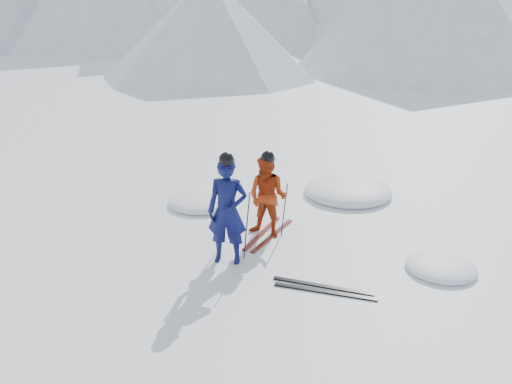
% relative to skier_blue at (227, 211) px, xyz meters
% --- Properties ---
extents(ground, '(160.00, 160.00, 0.00)m').
position_rel_skier_blue_xyz_m(ground, '(1.96, 0.30, -0.97)').
color(ground, white).
rests_on(ground, ground).
extents(skier_blue, '(0.83, 0.68, 1.95)m').
position_rel_skier_blue_xyz_m(skier_blue, '(0.00, 0.00, 0.00)').
color(skier_blue, '#0B1047').
rests_on(skier_blue, ground).
extents(skier_red, '(0.82, 0.65, 1.65)m').
position_rel_skier_blue_xyz_m(skier_red, '(0.13, 1.31, -0.15)').
color(skier_red, '#AA300D').
rests_on(skier_red, ground).
extents(pole_blue_left, '(0.13, 0.09, 1.30)m').
position_rel_skier_blue_xyz_m(pole_blue_left, '(-0.30, 0.15, -0.32)').
color(pole_blue_left, black).
rests_on(pole_blue_left, ground).
extents(pole_blue_right, '(0.13, 0.08, 1.30)m').
position_rel_skier_blue_xyz_m(pole_blue_right, '(0.25, 0.25, -0.32)').
color(pole_blue_right, black).
rests_on(pole_blue_right, ground).
extents(pole_red_left, '(0.11, 0.09, 1.10)m').
position_rel_skier_blue_xyz_m(pole_red_left, '(-0.17, 1.56, -0.42)').
color(pole_red_left, black).
rests_on(pole_red_left, ground).
extents(pole_red_right, '(0.11, 0.08, 1.10)m').
position_rel_skier_blue_xyz_m(pole_red_right, '(0.43, 1.46, -0.42)').
color(pole_red_right, black).
rests_on(pole_red_right, ground).
extents(ski_worn_left, '(0.20, 1.70, 0.03)m').
position_rel_skier_blue_xyz_m(ski_worn_left, '(0.01, 1.31, -0.96)').
color(ski_worn_left, black).
rests_on(ski_worn_left, ground).
extents(ski_worn_right, '(0.10, 1.70, 0.03)m').
position_rel_skier_blue_xyz_m(ski_worn_right, '(0.25, 1.31, -0.96)').
color(ski_worn_right, black).
rests_on(ski_worn_right, ground).
extents(ski_loose_a, '(1.69, 0.36, 0.03)m').
position_rel_skier_blue_xyz_m(ski_loose_a, '(1.86, -0.06, -0.96)').
color(ski_loose_a, black).
rests_on(ski_loose_a, ground).
extents(ski_loose_b, '(1.69, 0.41, 0.03)m').
position_rel_skier_blue_xyz_m(ski_loose_b, '(1.96, -0.21, -0.96)').
color(ski_loose_b, black).
rests_on(ski_loose_b, ground).
extents(snow_lumps, '(6.83, 4.46, 0.46)m').
position_rel_skier_blue_xyz_m(snow_lumps, '(0.48, 3.37, -0.97)').
color(snow_lumps, white).
rests_on(snow_lumps, ground).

